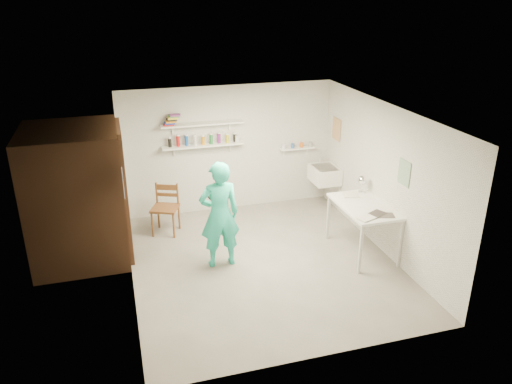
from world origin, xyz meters
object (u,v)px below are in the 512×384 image
object	(u,v)px
belfast_sink	(325,175)
wooden_chair	(165,208)
wall_clock	(216,192)
desk_lamp	(363,180)
work_table	(363,229)
man	(220,215)

from	to	relation	value
belfast_sink	wooden_chair	bearing A→B (deg)	-176.07
wall_clock	desk_lamp	xyz separation A→B (m)	(2.48, 0.01, -0.07)
belfast_sink	work_table	world-z (taller)	belfast_sink
man	wooden_chair	distance (m)	1.54
work_table	desk_lamp	size ratio (longest dim) A/B	8.00
wall_clock	man	bearing A→B (deg)	-93.11
wall_clock	work_table	bearing A→B (deg)	-13.76
work_table	wall_clock	bearing A→B (deg)	167.80
man	belfast_sink	bearing A→B (deg)	-148.88
desk_lamp	wooden_chair	bearing A→B (deg)	161.01
man	desk_lamp	bearing A→B (deg)	-176.28
belfast_sink	wall_clock	distance (m)	2.76
wooden_chair	desk_lamp	xyz separation A→B (m)	(3.18, -1.09, 0.59)
belfast_sink	wall_clock	bearing A→B (deg)	-151.15
belfast_sink	desk_lamp	bearing A→B (deg)	-85.75
wall_clock	work_table	distance (m)	2.43
wooden_chair	desk_lamp	world-z (taller)	desk_lamp
wooden_chair	work_table	distance (m)	3.37
man	wooden_chair	bearing A→B (deg)	-64.08
work_table	belfast_sink	bearing A→B (deg)	86.51
wall_clock	wooden_chair	xyz separation A→B (m)	(-0.69, 1.10, -0.66)
man	desk_lamp	world-z (taller)	man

